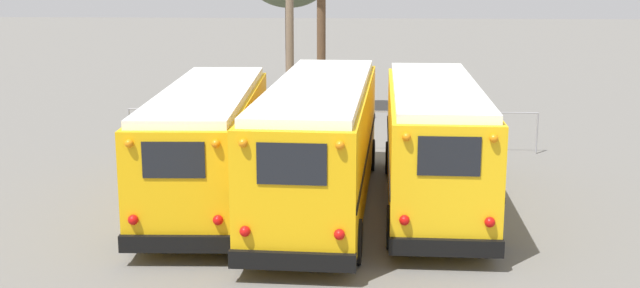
{
  "coord_description": "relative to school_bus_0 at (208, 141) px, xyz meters",
  "views": [
    {
      "loc": [
        1.14,
        -19.7,
        6.17
      ],
      "look_at": [
        0.0,
        0.67,
        1.66
      ],
      "focal_mm": 45.0,
      "sensor_mm": 36.0,
      "label": 1
    }
  ],
  "objects": [
    {
      "name": "ground_plane",
      "position": [
        2.96,
        -0.74,
        -1.68
      ],
      "size": [
        160.0,
        160.0,
        0.0
      ],
      "primitive_type": "plane",
      "color": "#66635E"
    },
    {
      "name": "school_bus_0",
      "position": [
        0.0,
        0.0,
        0.0
      ],
      "size": [
        2.82,
        9.65,
        3.08
      ],
      "color": "#EAAA0F",
      "rests_on": "ground"
    },
    {
      "name": "utility_pole",
      "position": [
        1.25,
        9.93,
        2.52
      ],
      "size": [
        1.8,
        0.3,
        8.12
      ],
      "color": "#75604C",
      "rests_on": "ground"
    },
    {
      "name": "school_bus_1",
      "position": [
        2.96,
        -0.25,
        0.11
      ],
      "size": [
        3.01,
        10.89,
        3.3
      ],
      "color": "#EAAA0F",
      "rests_on": "ground"
    },
    {
      "name": "fence_line",
      "position": [
        2.96,
        6.3,
        -0.71
      ],
      "size": [
        13.97,
        0.06,
        1.42
      ],
      "color": "#939399",
      "rests_on": "ground"
    },
    {
      "name": "school_bus_2",
      "position": [
        5.91,
        0.01,
        0.09
      ],
      "size": [
        2.59,
        9.49,
        3.26
      ],
      "color": "yellow",
      "rests_on": "ground"
    }
  ]
}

